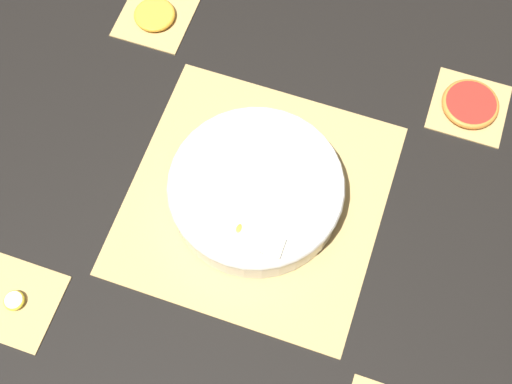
# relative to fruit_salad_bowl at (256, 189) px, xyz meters

# --- Properties ---
(ground_plane) EXTENTS (6.00, 6.00, 0.00)m
(ground_plane) POSITION_rel_fruit_salad_bowl_xyz_m (0.00, 0.00, -0.04)
(ground_plane) COLOR black
(bamboo_mat_center) EXTENTS (0.42, 0.41, 0.01)m
(bamboo_mat_center) POSITION_rel_fruit_salad_bowl_xyz_m (0.00, 0.00, -0.04)
(bamboo_mat_center) COLOR tan
(bamboo_mat_center) RESTS_ON ground_plane
(coaster_mat_near_right) EXTENTS (0.13, 0.13, 0.01)m
(coaster_mat_near_right) POSITION_rel_fruit_salad_bowl_xyz_m (0.29, -0.30, -0.04)
(coaster_mat_near_right) COLOR tan
(coaster_mat_near_right) RESTS_ON ground_plane
(coaster_mat_far_left) EXTENTS (0.13, 0.13, 0.01)m
(coaster_mat_far_left) POSITION_rel_fruit_salad_bowl_xyz_m (-0.29, 0.30, -0.04)
(coaster_mat_far_left) COLOR tan
(coaster_mat_far_left) RESTS_ON ground_plane
(coaster_mat_far_right) EXTENTS (0.13, 0.13, 0.01)m
(coaster_mat_far_right) POSITION_rel_fruit_salad_bowl_xyz_m (0.29, 0.30, -0.04)
(coaster_mat_far_right) COLOR tan
(coaster_mat_far_right) RESTS_ON ground_plane
(fruit_salad_bowl) EXTENTS (0.28, 0.28, 0.06)m
(fruit_salad_bowl) POSITION_rel_fruit_salad_bowl_xyz_m (0.00, 0.00, 0.00)
(fruit_salad_bowl) COLOR silver
(fruit_salad_bowl) RESTS_ON bamboo_mat_center
(orange_slice_whole) EXTENTS (0.08, 0.08, 0.01)m
(orange_slice_whole) POSITION_rel_fruit_salad_bowl_xyz_m (0.29, 0.30, -0.03)
(orange_slice_whole) COLOR #F9A338
(orange_slice_whole) RESTS_ON coaster_mat_far_right
(banana_coin_single) EXTENTS (0.03, 0.03, 0.01)m
(banana_coin_single) POSITION_rel_fruit_salad_bowl_xyz_m (-0.29, 0.30, -0.03)
(banana_coin_single) COLOR #F7EFC6
(banana_coin_single) RESTS_ON coaster_mat_far_left
(grapefruit_slice) EXTENTS (0.10, 0.10, 0.01)m
(grapefruit_slice) POSITION_rel_fruit_salad_bowl_xyz_m (0.29, -0.30, -0.03)
(grapefruit_slice) COLOR red
(grapefruit_slice) RESTS_ON coaster_mat_near_right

